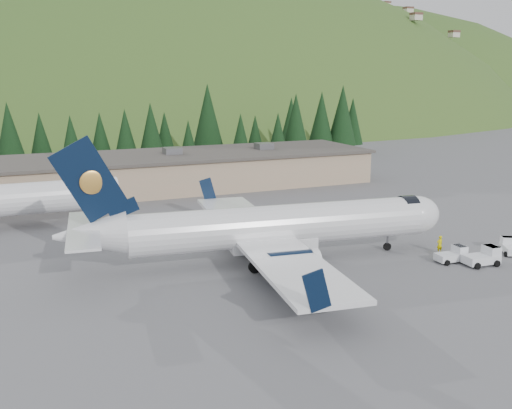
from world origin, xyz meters
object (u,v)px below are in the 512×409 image
at_px(baggage_tug_b, 484,257).
at_px(ramp_worker, 440,244).
at_px(airliner, 271,228).
at_px(baggage_tug_c, 510,247).
at_px(terminal_building, 140,173).
at_px(baggage_tug_a, 453,255).

distance_m(baggage_tug_b, ramp_worker, 4.51).
xyz_separation_m(airliner, baggage_tug_c, (22.00, -6.75, -2.54)).
relative_size(baggage_tug_b, terminal_building, 0.05).
bearing_deg(baggage_tug_a, ramp_worker, 79.65).
xyz_separation_m(baggage_tug_a, ramp_worker, (0.64, 2.58, 0.20)).
distance_m(baggage_tug_a, baggage_tug_c, 6.80).
bearing_deg(baggage_tug_b, ramp_worker, 110.51).
height_order(airliner, terminal_building, airliner).
relative_size(airliner, baggage_tug_a, 12.68).
bearing_deg(airliner, terminal_building, 102.77).
bearing_deg(baggage_tug_c, airliner, 101.49).
relative_size(baggage_tug_a, terminal_building, 0.04).
distance_m(terminal_building, ramp_worker, 46.42).
distance_m(airliner, baggage_tug_c, 23.15).
height_order(airliner, ramp_worker, airliner).
height_order(baggage_tug_a, ramp_worker, ramp_worker).
relative_size(airliner, ramp_worker, 21.03).
relative_size(airliner, baggage_tug_c, 11.90).
xyz_separation_m(baggage_tug_b, terminal_building, (-21.09, 46.27, 1.87)).
xyz_separation_m(baggage_tug_b, baggage_tug_c, (4.87, 1.65, -0.11)).
bearing_deg(baggage_tug_c, ramp_worker, 95.02).
distance_m(baggage_tug_a, baggage_tug_b, 2.60).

